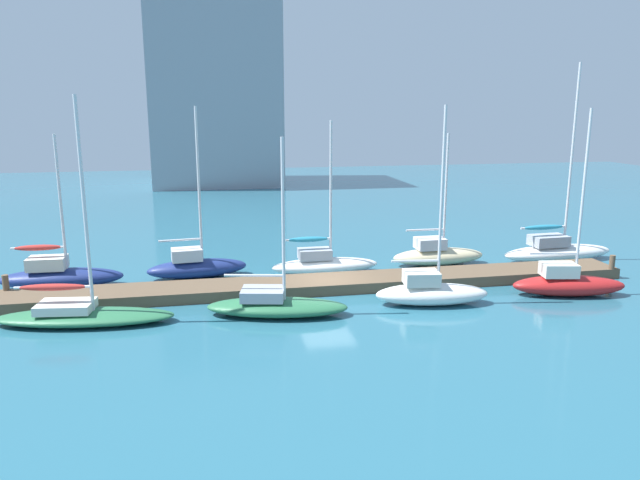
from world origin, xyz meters
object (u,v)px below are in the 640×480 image
Objects in this scene: sailboat_5 at (431,291)px; harbor_building_distant at (215,91)px; sailboat_3 at (276,304)px; sailboat_6 at (437,254)px; sailboat_1 at (82,313)px; sailboat_7 at (568,282)px; sailboat_0 at (59,275)px; sailboat_8 at (557,249)px; sailboat_4 at (324,263)px; sailboat_2 at (196,265)px.

harbor_building_distant is at bearing 107.14° from sailboat_5.
sailboat_3 reaches higher than sailboat_6.
sailboat_7 is at bearing 6.02° from sailboat_1.
sailboat_0 is 24.33m from sailboat_7.
sailboat_1 is 25.39m from sailboat_8.
sailboat_4 is 6.62m from sailboat_6.
sailboat_0 is at bearing 177.67° from sailboat_8.
sailboat_7 is at bearing 12.34° from sailboat_3.
sailboat_2 is 1.19× the size of sailboat_6.
sailboat_6 is 0.66× the size of sailboat_8.
sailboat_5 is at bearing -114.38° from sailboat_6.
sailboat_8 reaches higher than sailboat_7.
sailboat_5 reaches higher than sailboat_2.
sailboat_6 is (9.88, 6.50, 0.13)m from sailboat_3.
harbor_building_distant is at bearing 88.84° from sailboat_1.
sailboat_4 is at bearing 177.74° from sailboat_8.
sailboat_8 is (9.97, 5.93, 0.04)m from sailboat_5.
sailboat_1 is 12.41m from sailboat_4.
sailboat_2 reaches higher than sailboat_7.
sailboat_4 is at bearing -175.41° from sailboat_6.
sailboat_0 reaches higher than sailboat_6.
sailboat_4 is (3.28, 5.99, 0.12)m from sailboat_3.
sailboat_4 is 6.95m from sailboat_5.
sailboat_3 is at bearing 3.48° from sailboat_1.
sailboat_8 is at bearing 19.69° from sailboat_1.
sailboat_1 is 0.83× the size of sailboat_8.
sailboat_8 is 0.52× the size of harbor_building_distant.
sailboat_2 is 12.13m from sailboat_5.
sailboat_0 is at bearing -102.13° from harbor_building_distant.
sailboat_3 is (9.88, -5.98, -0.16)m from sailboat_0.
sailboat_5 is (14.81, -0.40, 0.17)m from sailboat_1.
sailboat_0 is at bearing 117.44° from sailboat_1.
sailboat_3 reaches higher than sailboat_0.
sailboat_4 reaches higher than sailboat_6.
sailboat_2 is at bearing 176.20° from sailboat_8.
sailboat_8 is at bearing 0.29° from sailboat_4.
sailboat_6 is (2.92, 6.41, -0.02)m from sailboat_5.
sailboat_0 is 0.85× the size of sailboat_5.
sailboat_2 is 7.32m from sailboat_3.
harbor_building_distant reaches higher than sailboat_6.
harbor_building_distant is (2.22, 40.23, 9.91)m from sailboat_2.
sailboat_2 is 0.41× the size of harbor_building_distant.
sailboat_2 is 13.22m from sailboat_6.
sailboat_0 is at bearing 160.80° from sailboat_3.
sailboat_3 is at bearing -88.63° from harbor_building_distant.
harbor_building_distant is (-18.05, 40.71, 9.88)m from sailboat_8.
sailboat_1 reaches higher than sailboat_6.
sailboat_0 is 1.02× the size of sailboat_6.
sailboat_2 reaches higher than sailboat_4.
sailboat_1 is at bearing -153.65° from sailboat_4.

